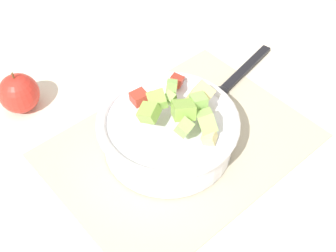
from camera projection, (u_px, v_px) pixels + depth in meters
ground_plane at (180, 146)px, 0.81m from camera, size 2.40×2.40×0.00m
placemat at (181, 145)px, 0.81m from camera, size 0.46×0.34×0.01m
salad_bowl at (169, 129)px, 0.77m from camera, size 0.25×0.25×0.13m
serving_spoon at (230, 83)px, 0.91m from camera, size 0.23×0.07×0.01m
whole_apple at (19, 93)px, 0.85m from camera, size 0.08×0.08×0.09m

